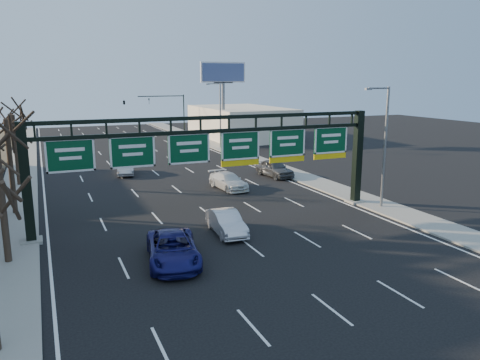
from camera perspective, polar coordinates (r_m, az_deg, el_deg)
name	(u,v)px	position (r m, az deg, el deg)	size (l,w,h in m)	color
ground	(268,260)	(25.59, 3.40, -9.69)	(160.00, 160.00, 0.00)	black
sidewalk_left	(18,198)	(42.30, -25.45, -1.94)	(3.00, 120.00, 0.12)	gray
sidewalk_right	(292,173)	(48.37, 6.35, 0.84)	(3.00, 120.00, 0.12)	gray
lane_markings	(171,184)	(43.61, -8.45, -0.55)	(21.60, 120.00, 0.01)	white
sign_gantry	(217,154)	(31.53, -2.77, 3.24)	(24.60, 1.20, 7.20)	black
building_right_distant	(241,122)	(77.85, 0.07, 7.03)	(12.00, 20.00, 5.00)	beige
tree_mid	(4,104)	(36.27, -26.81, 8.26)	(3.60, 3.60, 9.24)	black
tree_far	(11,103)	(46.27, -26.11, 8.45)	(3.60, 3.60, 8.86)	black
streetlight_near	(384,141)	(36.02, 17.13, 4.57)	(2.15, 0.22, 9.00)	slate
streetlight_far	(219,112)	(65.58, -2.53, 8.31)	(2.15, 0.22, 9.00)	slate
billboard_right	(223,82)	(70.99, -2.07, 11.83)	(7.00, 0.50, 12.00)	slate
traffic_signal_mast	(147,104)	(78.03, -11.24, 9.02)	(10.16, 0.54, 7.00)	black
car_blue_suv	(173,249)	(25.15, -8.18, -8.30)	(2.58, 5.59, 1.55)	navy
car_silver_sedan	(226,222)	(29.46, -1.68, -5.19)	(1.54, 4.42, 1.46)	silver
car_white_wagon	(228,181)	(41.36, -1.42, -0.12)	(1.97, 4.84, 1.40)	silver
car_grey_far	(274,168)	(46.70, 4.22, 1.44)	(1.96, 4.87, 1.66)	#44474A
car_silver_distant	(126,167)	(49.03, -13.73, 1.52)	(1.55, 4.46, 1.47)	#A5A5AA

